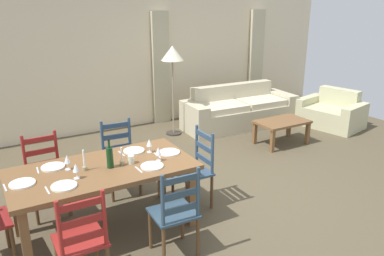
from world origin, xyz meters
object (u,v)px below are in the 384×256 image
at_px(dining_chair_head_east, 196,169).
at_px(couch, 238,111).
at_px(dining_table, 103,175).
at_px(wine_glass_near_right, 158,151).
at_px(dining_chair_far_left, 46,175).
at_px(coffee_cup_primary, 131,159).
at_px(wine_glass_near_left, 76,168).
at_px(wine_glass_far_right, 149,143).
at_px(standing_lamp, 172,59).
at_px(dining_chair_near_left, 81,241).
at_px(wine_glass_far_left, 67,160).
at_px(armchair_upholstered, 332,114).
at_px(dining_chair_near_right, 176,213).
at_px(coffee_table, 282,124).
at_px(dining_chair_far_right, 120,158).
at_px(wine_bottle, 110,157).

distance_m(dining_chair_head_east, couch, 3.27).
relative_size(dining_table, wine_glass_near_right, 11.80).
bearing_deg(dining_chair_head_east, dining_chair_far_left, 155.75).
bearing_deg(wine_glass_near_right, dining_chair_head_east, 13.76).
xyz_separation_m(wine_glass_near_right, coffee_cup_primary, (-0.28, 0.09, -0.07)).
bearing_deg(wine_glass_near_right, coffee_cup_primary, 162.92).
bearing_deg(dining_table, coffee_cup_primary, -10.33).
relative_size(dining_chair_head_east, wine_glass_near_left, 5.96).
distance_m(dining_chair_far_left, wine_glass_near_right, 1.41).
relative_size(wine_glass_far_right, standing_lamp, 0.10).
bearing_deg(wine_glass_far_right, dining_table, -166.90).
bearing_deg(dining_chair_near_left, wine_glass_far_left, 81.90).
height_order(dining_chair_head_east, armchair_upholstered, dining_chair_head_east).
relative_size(couch, standing_lamp, 1.41).
height_order(dining_chair_near_right, wine_glass_near_right, dining_chair_near_right).
relative_size(dining_chair_head_east, wine_glass_near_right, 5.96).
height_order(dining_chair_near_right, armchair_upholstered, dining_chair_near_right).
distance_m(wine_glass_near_left, couch, 4.50).
height_order(dining_table, armchair_upholstered, dining_table).
bearing_deg(dining_chair_far_left, coffee_table, 4.99).
relative_size(dining_chair_near_left, dining_chair_far_left, 1.00).
bearing_deg(standing_lamp, wine_glass_far_right, -123.04).
xyz_separation_m(dining_table, wine_glass_far_right, (0.59, 0.14, 0.20)).
bearing_deg(dining_chair_far_right, coffee_table, 5.38).
bearing_deg(couch, dining_table, -146.65).
relative_size(dining_chair_far_right, dining_chair_head_east, 1.00).
bearing_deg(dining_chair_far_left, dining_chair_near_left, -89.29).
xyz_separation_m(wine_bottle, wine_glass_far_left, (-0.40, 0.17, -0.01)).
height_order(dining_table, dining_chair_near_left, dining_chair_near_left).
height_order(dining_chair_near_right, wine_glass_near_left, dining_chair_near_right).
relative_size(coffee_cup_primary, coffee_table, 0.10).
bearing_deg(coffee_table, dining_chair_head_east, -155.73).
bearing_deg(couch, dining_chair_far_left, -158.33).
bearing_deg(wine_glass_far_left, wine_glass_near_right, -16.30).
distance_m(dining_chair_near_left, coffee_table, 4.35).
xyz_separation_m(armchair_upholstered, standing_lamp, (-2.97, 1.14, 1.16)).
relative_size(dining_chair_near_left, couch, 0.41).
height_order(dining_chair_near_left, couch, dining_chair_near_left).
distance_m(wine_glass_near_left, wine_glass_near_right, 0.88).
bearing_deg(couch, dining_chair_near_left, -142.05).
bearing_deg(wine_glass_far_left, dining_chair_near_right, -49.34).
height_order(wine_glass_near_right, coffee_table, wine_glass_near_right).
xyz_separation_m(wine_glass_near_left, wine_glass_far_right, (0.90, 0.27, 0.00)).
bearing_deg(coffee_cup_primary, wine_bottle, 177.52).
bearing_deg(standing_lamp, wine_glass_near_right, -120.44).
bearing_deg(dining_table, couch, 33.35).
xyz_separation_m(dining_chair_near_left, coffee_cup_primary, (0.75, 0.72, 0.32)).
height_order(dining_chair_far_right, wine_glass_near_left, dining_chair_far_right).
height_order(dining_chair_near_right, dining_chair_head_east, same).
xyz_separation_m(wine_glass_near_right, armchair_upholstered, (4.49, 1.47, -0.61)).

